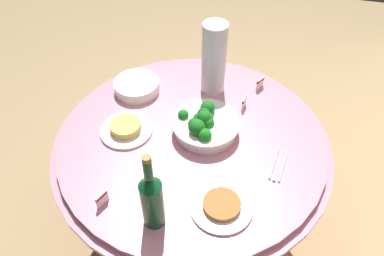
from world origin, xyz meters
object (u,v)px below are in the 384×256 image
Objects in this scene: decorative_fruit_vase at (214,60)px; plate_stack at (137,86)px; wine_bottle at (152,199)px; label_placard_front at (102,199)px; food_plate_peanuts at (222,206)px; label_placard_mid at (260,83)px; serving_tongs at (278,166)px; label_placard_rear at (244,102)px; food_plate_noodles at (126,128)px; broccoli_bowl at (204,124)px.

plate_stack is at bearing -74.35° from decorative_fruit_vase.
wine_bottle is at bearing -3.94° from decorative_fruit_vase.
label_placard_front is (0.71, -0.25, -0.13)m from decorative_fruit_vase.
label_placard_mid is at bearing 175.52° from food_plate_peanuts.
label_placard_front is (-0.02, -0.20, -0.10)m from wine_bottle.
plate_stack reaches higher than serving_tongs.
food_plate_peanuts is (-0.10, 0.21, -0.12)m from wine_bottle.
plate_stack is 0.62m from label_placard_front.
label_placard_rear is (-0.00, 0.50, 0.01)m from plate_stack.
label_placard_mid is (-0.42, 0.51, 0.01)m from food_plate_noodles.
food_plate_noodles is 4.00× the size of label_placard_mid.
label_placard_mid is at bearing 150.98° from broccoli_bowl.
broccoli_bowl is 5.09× the size of label_placard_mid.
food_plate_noodles is 0.66m from label_placard_mid.
label_placard_rear is at bearing 59.97° from decorative_fruit_vase.
label_placard_rear is at bearing 144.76° from broccoli_bowl.
food_plate_noodles is 0.53m from label_placard_rear.
label_placard_mid is at bearing 161.40° from wine_bottle.
wine_bottle is (0.64, 0.29, 0.10)m from plate_stack.
wine_bottle reaches higher than label_placard_rear.
food_plate_noodles is 1.00× the size of food_plate_peanuts.
label_placard_mid is 0.16m from label_placard_rear.
decorative_fruit_vase is 0.26m from label_placard_mid.
plate_stack is at bearing -136.75° from food_plate_peanuts.
label_placard_rear is at bearing -19.76° from label_placard_mid.
plate_stack is 0.73m from food_plate_peanuts.
label_placard_mid and label_placard_rear have the same top height.
label_placard_front and label_placard_mid have the same top height.
food_plate_peanuts is at bearing 59.30° from food_plate_noodles.
wine_bottle is 0.46m from food_plate_noodles.
label_placard_front is 0.74m from label_placard_rear.
wine_bottle reaches higher than food_plate_peanuts.
decorative_fruit_vase is 6.18× the size of label_placard_front.
decorative_fruit_vase is 2.02× the size of serving_tongs.
food_plate_peanuts is at bearing -37.67° from serving_tongs.
serving_tongs is 3.05× the size of label_placard_front.
label_placard_front is (0.62, 0.09, 0.01)m from plate_stack.
label_placard_front is at bearing -61.89° from serving_tongs.
label_placard_front reaches higher than food_plate_peanuts.
broccoli_bowl is 1.27× the size of food_plate_noodles.
decorative_fruit_vase reaches higher than wine_bottle.
plate_stack is 3.82× the size of label_placard_rear.
food_plate_peanuts is at bearing 0.02° from label_placard_rear.
serving_tongs is at bearing 130.49° from wine_bottle.
wine_bottle is at bearing -49.51° from serving_tongs.
broccoli_bowl is 0.82× the size of decorative_fruit_vase.
decorative_fruit_vase reaches higher than label_placard_rear.
broccoli_bowl is at bearing -109.38° from serving_tongs.
decorative_fruit_vase is 0.49m from food_plate_noodles.
wine_bottle is 0.99× the size of decorative_fruit_vase.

